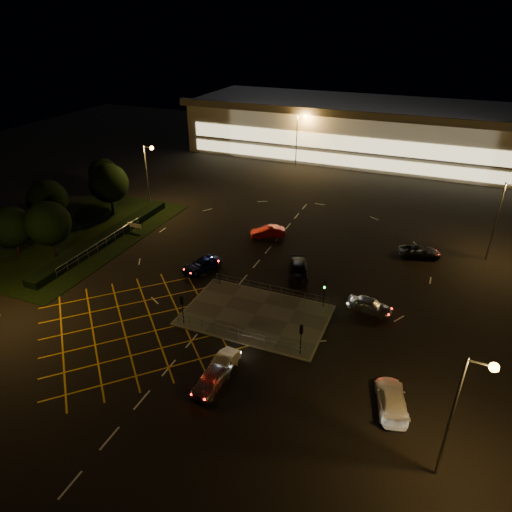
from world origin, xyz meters
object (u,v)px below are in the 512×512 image
at_px(signal_se, 301,333).
at_px(car_east_grey, 420,252).
at_px(car_near_silver, 212,379).
at_px(car_queue_white, 222,364).
at_px(signal_ne, 325,288).
at_px(signal_nw, 219,266).
at_px(car_circ_red, 268,232).
at_px(signal_sw, 182,304).
at_px(car_right_silver, 370,305).
at_px(car_approach_white, 392,399).
at_px(car_left_blue, 201,265).
at_px(car_far_dkgrey, 298,270).

distance_m(signal_se, car_east_grey, 24.93).
bearing_deg(car_near_silver, car_queue_white, 93.76).
bearing_deg(signal_se, car_queue_white, 39.19).
xyz_separation_m(signal_ne, car_queue_white, (-5.55, -12.51, -1.69)).
relative_size(signal_ne, car_near_silver, 0.68).
bearing_deg(signal_nw, car_queue_white, -62.74).
bearing_deg(car_circ_red, car_east_grey, 65.55).
relative_size(signal_nw, car_near_silver, 0.68).
bearing_deg(signal_ne, car_near_silver, -110.88).
relative_size(car_queue_white, car_east_grey, 0.81).
bearing_deg(signal_nw, car_near_silver, -65.96).
bearing_deg(car_queue_white, car_east_grey, 68.43).
relative_size(signal_ne, car_queue_white, 0.76).
xyz_separation_m(car_circ_red, car_east_grey, (19.70, 1.83, -0.05)).
xyz_separation_m(signal_sw, signal_nw, (0.00, 7.99, 0.00)).
bearing_deg(car_right_silver, car_approach_white, -155.79).
bearing_deg(car_circ_red, signal_ne, 10.23).
bearing_deg(car_left_blue, signal_sw, -49.13).
height_order(car_queue_white, car_right_silver, car_right_silver).
relative_size(signal_sw, car_east_grey, 0.61).
xyz_separation_m(car_left_blue, car_circ_red, (4.03, 11.56, 0.07)).
distance_m(car_far_dkgrey, car_circ_red, 11.10).
height_order(car_near_silver, car_approach_white, car_near_silver).
distance_m(signal_nw, signal_ne, 12.00).
bearing_deg(signal_ne, car_far_dkgrey, 130.64).
height_order(car_east_grey, car_approach_white, car_approach_white).
bearing_deg(car_right_silver, car_east_grey, -7.66).
xyz_separation_m(car_queue_white, car_east_grey, (13.81, 27.99, 0.03)).
distance_m(car_left_blue, car_circ_red, 12.25).
relative_size(car_east_grey, car_approach_white, 0.96).
distance_m(signal_sw, car_circ_red, 21.69).
xyz_separation_m(signal_nw, car_queue_white, (6.45, -12.51, -1.69)).
bearing_deg(car_near_silver, signal_se, 52.82).
xyz_separation_m(signal_nw, signal_ne, (12.00, 0.00, 0.00)).
distance_m(car_near_silver, car_right_silver, 18.59).
height_order(signal_nw, car_near_silver, signal_nw).
bearing_deg(car_east_grey, car_left_blue, 103.05).
height_order(car_left_blue, car_right_silver, car_right_silver).
bearing_deg(car_far_dkgrey, car_queue_white, -112.13).
bearing_deg(car_far_dkgrey, car_right_silver, -42.29).
distance_m(car_queue_white, car_circ_red, 26.81).
xyz_separation_m(car_circ_red, car_approach_white, (19.84, -24.80, 0.01)).
bearing_deg(car_circ_red, car_queue_white, -17.07).
height_order(signal_sw, car_east_grey, signal_sw).
distance_m(signal_nw, car_far_dkgrey, 9.31).
relative_size(signal_ne, car_left_blue, 0.63).
height_order(signal_nw, car_approach_white, signal_nw).
distance_m(signal_nw, car_east_grey, 25.54).
height_order(signal_sw, signal_ne, same).
height_order(signal_ne, car_east_grey, signal_ne).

